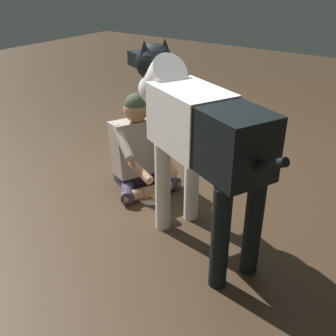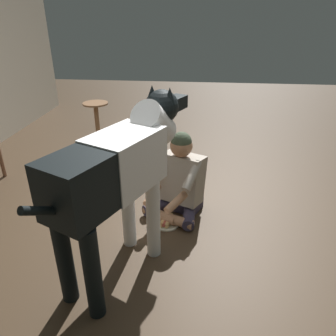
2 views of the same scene
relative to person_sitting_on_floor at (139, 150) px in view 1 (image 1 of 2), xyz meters
The scene contains 4 objects.
ground_plane 0.35m from the person_sitting_on_floor, 51.51° to the right, with size 13.03×13.03×0.00m, color #3E2D1E.
person_sitting_on_floor is the anchor object (origin of this frame).
large_dog 0.99m from the person_sitting_on_floor, 154.98° to the left, with size 1.53×0.82×1.31m.
hot_dog_on_plate 0.40m from the person_sitting_on_floor, 154.98° to the left, with size 0.25×0.25×0.06m.
Camera 1 is at (-2.01, 2.40, 1.77)m, focal length 42.14 mm.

